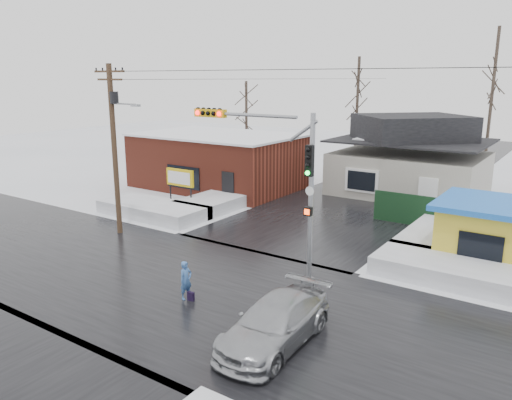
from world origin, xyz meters
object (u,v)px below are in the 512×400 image
Objects in this scene: marquee_sign at (180,179)px; pedestrian at (186,281)px; utility_pole at (115,140)px; traffic_signal at (277,173)px; car at (275,323)px; kiosk at (489,232)px.

pedestrian is at bearing -46.56° from marquee_sign.
utility_pole is 10.57m from pedestrian.
traffic_signal is 5.59m from pedestrian.
marquee_sign reaches higher than pedestrian.
traffic_signal is 1.40× the size of car.
kiosk is (7.07, 7.03, -3.08)m from traffic_signal.
pedestrian is at bearing -26.25° from utility_pole.
marquee_sign is at bearing -178.45° from kiosk.
utility_pole is 18.95m from kiosk.
utility_pole is at bearing 71.57° from pedestrian.
utility_pole is 6.00× the size of pedestrian.
pedestrian is (-8.79, -10.75, -0.71)m from kiosk.
utility_pole is (-10.36, 0.53, 0.57)m from traffic_signal.
car is (-4.19, -11.68, -0.74)m from kiosk.
kiosk is 3.07× the size of pedestrian.
traffic_signal is 2.75× the size of marquee_sign.
marquee_sign is 14.17m from pedestrian.
traffic_signal reaches higher than pedestrian.
utility_pole reaches higher than traffic_signal.
traffic_signal is 13.42m from marquee_sign.
kiosk is 12.43m from car.
car is at bearing -37.99° from marquee_sign.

